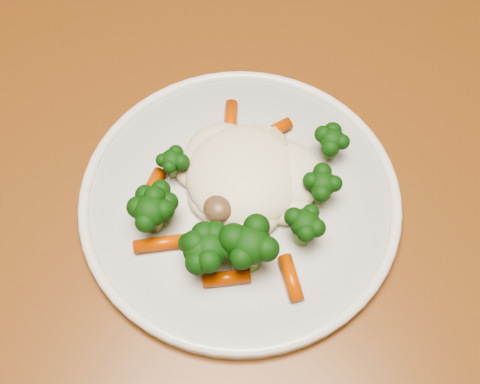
{
  "coord_description": "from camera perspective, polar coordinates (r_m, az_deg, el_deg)",
  "views": [
    {
      "loc": [
        0.28,
        -0.16,
        1.23
      ],
      "look_at": [
        0.21,
        0.09,
        0.77
      ],
      "focal_mm": 45.0,
      "sensor_mm": 36.0,
      "label": 1
    }
  ],
  "objects": [
    {
      "name": "dining_table",
      "position": [
        0.65,
        1.73,
        -2.68
      ],
      "size": [
        1.3,
        0.91,
        0.75
      ],
      "rotation": [
        0.0,
        0.0,
        0.06
      ],
      "color": "brown",
      "rests_on": "ground"
    },
    {
      "name": "plate",
      "position": [
        0.54,
        0.0,
        -0.71
      ],
      "size": [
        0.29,
        0.29,
        0.01
      ],
      "primitive_type": "cylinder",
      "color": "silver",
      "rests_on": "dining_table"
    },
    {
      "name": "meal",
      "position": [
        0.51,
        -0.26,
        -0.37
      ],
      "size": [
        0.17,
        0.19,
        0.05
      ],
      "color": "#F2E5C1",
      "rests_on": "plate"
    }
  ]
}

